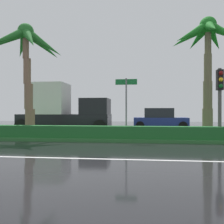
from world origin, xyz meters
name	(u,v)px	position (x,y,z in m)	size (l,w,h in m)	color
ground_plane	(117,137)	(0.00, 9.00, -0.05)	(90.00, 42.00, 0.10)	black
near_lane_divider_stripe	(96,159)	(0.00, 2.00, 0.00)	(81.00, 0.14, 0.01)	white
median_strip	(116,137)	(0.00, 8.00, 0.07)	(85.50, 4.00, 0.15)	#2D6B33
median_hedge	(113,132)	(0.00, 6.60, 0.45)	(76.50, 0.70, 0.60)	#1E6028
palm_tree_mid_left	(26,50)	(-5.15, 8.02, 4.98)	(4.58, 4.03, 6.33)	#7F5E4B
palm_tree_centre_left	(208,43)	(4.95, 8.40, 5.15)	(4.06, 4.24, 6.42)	brown
traffic_signal_median_right	(220,90)	(5.07, 6.64, 2.46)	(0.28, 0.43, 3.35)	#4C4C47
street_name_sign	(126,99)	(0.63, 7.10, 2.08)	(1.10, 0.08, 3.00)	slate
box_truck_lead	(64,110)	(-4.08, 11.71, 1.55)	(6.40, 2.64, 3.46)	black
car_in_traffic_leading	(160,119)	(2.87, 15.14, 0.83)	(4.30, 2.02, 1.72)	navy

